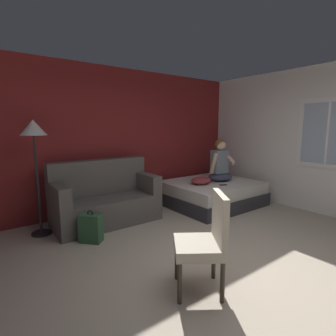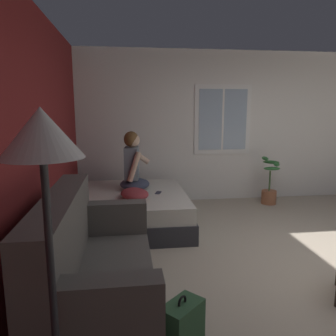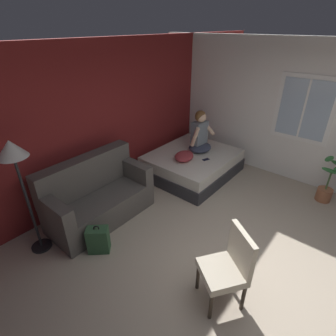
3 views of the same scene
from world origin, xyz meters
The scene contains 12 objects.
ground_plane centered at (0.00, 0.00, 0.00)m, with size 40.00×40.00×0.00m, color tan.
wall_back_accent centered at (0.00, 3.08, 1.35)m, with size 10.67×0.16×2.70m, color maroon.
wall_side_with_window centered at (2.92, 0.00, 1.35)m, with size 0.19×7.40×2.70m.
bed centered at (1.67, 2.06, 0.24)m, with size 1.82×1.56×0.48m.
couch centered at (-0.51, 2.43, 0.39)m, with size 1.70×0.82×1.04m.
side_chair centered at (-0.50, 0.05, 0.53)m, with size 0.64×0.64×0.98m.
person_seated centered at (1.88, 2.04, 0.84)m, with size 0.56×0.49×0.88m.
backpack centered at (-0.99, 1.80, 0.19)m, with size 0.35×0.35×0.46m.
throw_pillow centered at (1.34, 2.05, 0.55)m, with size 0.48×0.36×0.14m, color #993338.
cell_phone centered at (1.61, 1.70, 0.48)m, with size 0.07×0.14×0.01m, color black.
floor_lamp centered at (-1.51, 2.51, 1.43)m, with size 0.36×0.36×1.70m.
potted_plant centered at (2.42, -0.38, 0.30)m, with size 0.39×0.37×0.85m.
Camera 3 is at (-2.47, -0.72, 2.89)m, focal length 28.00 mm.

